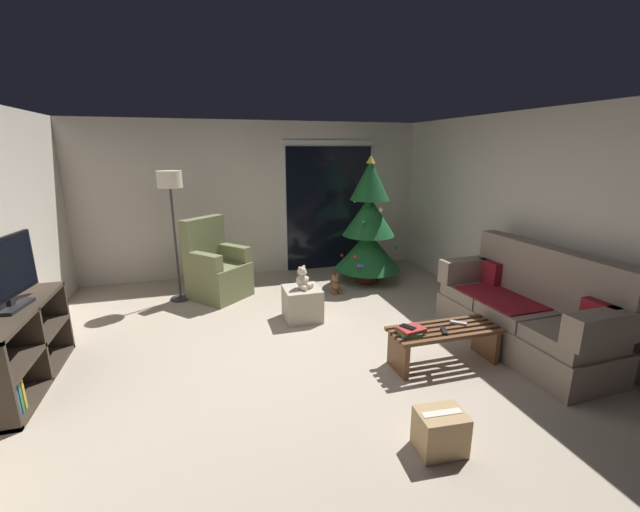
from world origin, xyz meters
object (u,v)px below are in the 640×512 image
television (5,273)px  cardboard_box_taped_mid_floor (440,431)px  armchair (216,270)px  teddy_bear_chestnut_by_tree (335,285)px  teddy_bear_cream (303,279)px  remote_silver (458,323)px  coffee_table (444,340)px  floor_lamp (171,192)px  cell_phone (408,327)px  media_shelf (14,353)px  remote_black (444,331)px  couch (526,312)px  christmas_tree (369,228)px  ottoman (302,304)px  book_stack (410,331)px

television → cardboard_box_taped_mid_floor: (3.11, -1.74, -0.91)m
armchair → cardboard_box_taped_mid_floor: armchair is taller
teddy_bear_chestnut_by_tree → teddy_bear_cream: bearing=-131.0°
remote_silver → coffee_table: bearing=143.6°
floor_lamp → cardboard_box_taped_mid_floor: 4.29m
cardboard_box_taped_mid_floor → cell_phone: bearing=74.6°
teddy_bear_chestnut_by_tree → cardboard_box_taped_mid_floor: 3.26m
coffee_table → media_shelf: size_ratio=0.79×
remote_black → cardboard_box_taped_mid_floor: 1.17m
remote_silver → cardboard_box_taped_mid_floor: 1.40m
couch → cardboard_box_taped_mid_floor: size_ratio=5.65×
christmas_tree → floor_lamp: size_ratio=1.11×
armchair → media_shelf: 2.60m
cell_phone → cardboard_box_taped_mid_floor: bearing=-134.2°
christmas_tree → cardboard_box_taped_mid_floor: 3.78m
teddy_bear_chestnut_by_tree → media_shelf: bearing=-155.7°
teddy_bear_cream → christmas_tree: bearing=40.1°
coffee_table → remote_silver: bearing=14.2°
ottoman → television: bearing=-165.2°
ottoman → armchair: bearing=131.2°
remote_black → teddy_bear_cream: (-1.01, 1.50, 0.14)m
coffee_table → christmas_tree: bearing=84.0°
book_stack → christmas_tree: size_ratio=0.13×
book_stack → christmas_tree: bearing=75.7°
couch → cell_phone: (-1.42, -0.07, 0.05)m
coffee_table → remote_silver: 0.23m
cell_phone → floor_lamp: size_ratio=0.08×
teddy_bear_cream → book_stack: bearing=-64.7°
cell_phone → cardboard_box_taped_mid_floor: (-0.28, -1.03, -0.30)m
remote_black → teddy_bear_chestnut_by_tree: 2.32m
remote_black → remote_silver: (0.24, 0.12, 0.00)m
floor_lamp → remote_silver: bearing=-42.7°
ottoman → teddy_bear_chestnut_by_tree: ottoman is taller
cell_phone → ottoman: 1.60m
coffee_table → floor_lamp: bearing=134.8°
book_stack → ottoman: bearing=115.3°
book_stack → armchair: 3.06m
coffee_table → book_stack: book_stack is taller
couch → armchair: size_ratio=1.74×
armchair → teddy_bear_chestnut_by_tree: size_ratio=3.96×
coffee_table → media_shelf: bearing=170.2°
ottoman → book_stack: bearing=-64.7°
cell_phone → cardboard_box_taped_mid_floor: 1.11m
remote_silver → media_shelf: 4.06m
cell_phone → floor_lamp: bearing=101.2°
remote_black → teddy_bear_cream: bearing=-32.3°
teddy_bear_chestnut_by_tree → book_stack: bearing=-90.1°
coffee_table → cardboard_box_taped_mid_floor: size_ratio=3.17×
teddy_bear_chestnut_by_tree → television: bearing=-156.3°
television → ottoman: bearing=14.8°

